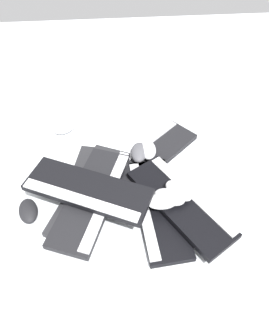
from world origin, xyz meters
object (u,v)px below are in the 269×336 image
keyboard_3 (92,191)px  mouse_4 (28,211)px  keyboard_0 (87,190)px  keyboard_4 (180,203)px  keyboard_5 (92,197)px  keyboard_1 (158,207)px  mouse_0 (179,191)px  mouse_3 (66,127)px  keyboard_6 (87,190)px  mouse_2 (170,197)px  mouse_5 (139,152)px  mouse_6 (162,201)px  mouse_1 (148,150)px  keyboard_2 (152,154)px

keyboard_3 → mouse_4: 0.24m
keyboard_0 → keyboard_4: 0.36m
keyboard_5 → keyboard_1: bearing=174.9°
mouse_0 → mouse_3: 0.63m
keyboard_5 → keyboard_6: size_ratio=1.01×
mouse_4 → keyboard_4: bearing=-108.7°
keyboard_0 → keyboard_4: size_ratio=1.02×
mouse_2 → mouse_5: size_ratio=1.00×
mouse_0 → mouse_6: bearing=80.3°
keyboard_5 → keyboard_4: bearing=174.7°
mouse_1 → keyboard_4: bearing=-160.7°
keyboard_2 → keyboard_0: bearing=31.7°
keyboard_5 → mouse_6: (-0.24, 0.04, 0.01)m
mouse_1 → mouse_6: size_ratio=1.00×
keyboard_0 → mouse_6: mouse_6 is taller
keyboard_1 → keyboard_3: bearing=-16.7°
mouse_2 → mouse_4: mouse_2 is taller
keyboard_3 → mouse_5: 0.26m
keyboard_1 → keyboard_5: 0.24m
keyboard_0 → mouse_3: 0.38m
keyboard_0 → keyboard_6: bearing=100.7°
keyboard_5 → mouse_4: 0.24m
keyboard_3 → keyboard_5: 0.06m
keyboard_1 → mouse_5: size_ratio=4.10×
keyboard_4 → mouse_3: 0.65m
keyboard_3 → mouse_5: mouse_5 is taller
keyboard_6 → keyboard_1: bearing=172.9°
keyboard_5 → mouse_0: mouse_0 is taller
keyboard_3 → keyboard_0: bearing=-55.2°
mouse_0 → keyboard_6: bearing=47.3°
keyboard_1 → keyboard_5: keyboard_5 is taller
keyboard_0 → keyboard_5: bearing=108.1°
mouse_3 → keyboard_4: bearing=93.8°
keyboard_6 → keyboard_5: bearing=142.7°
keyboard_2 → mouse_3: mouse_3 is taller
mouse_1 → mouse_3: size_ratio=1.00×
keyboard_1 → mouse_2: bearing=170.4°
mouse_5 → mouse_2: bearing=26.0°
keyboard_4 → mouse_5: bearing=-64.0°
keyboard_5 → keyboard_6: (0.01, -0.01, 0.03)m
mouse_5 → mouse_6: mouse_6 is taller
mouse_0 → keyboard_2: bearing=-26.5°
keyboard_1 → keyboard_2: 0.27m
keyboard_0 → mouse_1: mouse_1 is taller
mouse_6 → mouse_2: bearing=27.4°
keyboard_1 → keyboard_2: same height
mouse_0 → mouse_3: bearing=3.9°
keyboard_4 → mouse_6: (0.07, 0.01, 0.04)m
mouse_5 → keyboard_1: bearing=18.2°
keyboard_1 → keyboard_6: size_ratio=0.98×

